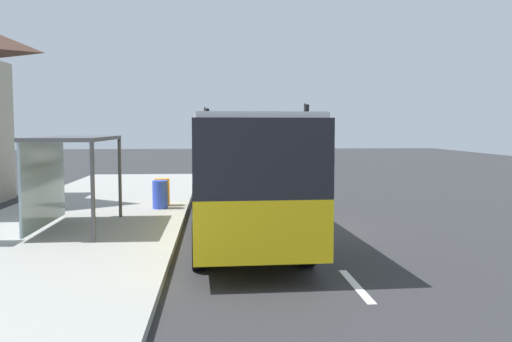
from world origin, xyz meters
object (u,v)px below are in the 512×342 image
Objects in this scene: white_van at (275,148)px; bus_shelter at (64,158)px; bus at (238,167)px; recycling_bin_orange at (162,192)px; traffic_light_far_side at (206,125)px; sedan_near at (260,148)px; recycling_bin_blue at (160,195)px; traffic_light_near_side at (306,123)px; sedan_far at (271,153)px.

white_van is 27.74m from bus_shelter.
bus is 26.83m from white_van.
traffic_light_far_side reaches higher than recycling_bin_orange.
sedan_near is 1.11× the size of bus_shelter.
bus is at bearing -87.63° from traffic_light_far_side.
traffic_light_near_side is (9.70, 28.82, 2.65)m from recycling_bin_blue.
recycling_bin_orange is at bearing -99.76° from sedan_near.
bus_shelter is at bearing -117.27° from recycling_bin_orange.
traffic_light_far_side reaches higher than sedan_far.
sedan_near and sedan_far have the same top height.
bus reaches higher than white_van.
recycling_bin_blue is at bearing 123.38° from bus.
white_van is at bearing -91.42° from sedan_far.
sedan_far is at bearing 88.58° from white_van.
traffic_light_far_side is at bearing 127.72° from white_van.
bus is at bearing -102.48° from traffic_light_near_side.
recycling_bin_blue and recycling_bin_orange have the same top height.
traffic_light_near_side is (3.30, 6.05, 1.96)m from white_van.
recycling_bin_orange is 0.19× the size of traffic_light_near_side.
white_van is 1.05× the size of traffic_light_near_side.
sedan_far is 31.64m from bus_shelter.
traffic_light_far_side reaches higher than sedan_near.
traffic_light_far_side is 33.39m from bus_shelter.
traffic_light_near_side reaches higher than sedan_far.
traffic_light_far_side is at bearing 174.68° from traffic_light_near_side.
white_van is 4.07m from sedan_far.
recycling_bin_blue is 29.74m from traffic_light_far_side.
sedan_far is 27.57m from recycling_bin_blue.
bus is 2.50× the size of sedan_near.
recycling_bin_orange is (-6.50, -37.79, -0.14)m from sedan_near.
white_van is at bearing -118.62° from traffic_light_near_side.
traffic_light_near_side reaches higher than recycling_bin_orange.
traffic_light_near_side reaches higher than traffic_light_far_side.
recycling_bin_orange is at bearing -92.19° from traffic_light_far_side.
traffic_light_far_side reaches higher than bus.
sedan_far reaches higher than recycling_bin_blue.
sedan_near is 10.49m from traffic_light_near_side.
traffic_light_near_side is 8.64m from traffic_light_far_side.
recycling_bin_orange is at bearing 62.73° from bus_shelter.
white_van is at bearing 74.30° from recycling_bin_blue.
bus_shelter reaches higher than recycling_bin_orange.
traffic_light_far_side is (-1.38, 33.39, 1.26)m from bus.
sedan_near is at bearing 80.24° from recycling_bin_orange.
white_van reaches higher than sedan_near.
bus is at bearing -56.62° from recycling_bin_blue.
bus_shelter is at bearing -108.09° from white_van.
sedan_far is 26.89m from recycling_bin_orange.
traffic_light_far_side is 1.16× the size of bus_shelter.
sedan_near is 38.34m from recycling_bin_orange.
traffic_light_near_side reaches higher than bus_shelter.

